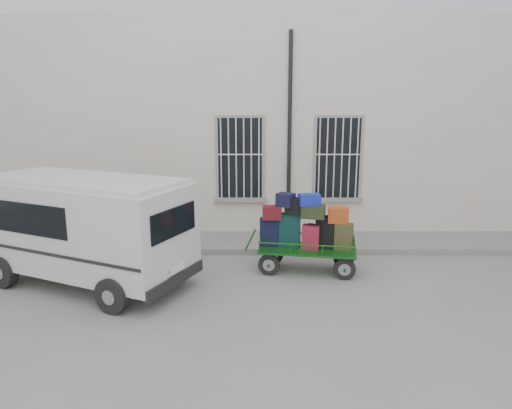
% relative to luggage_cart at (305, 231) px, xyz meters
% --- Properties ---
extents(ground, '(80.00, 80.00, 0.00)m').
position_rel_luggage_cart_xyz_m(ground, '(-1.15, -0.26, -0.94)').
color(ground, slate).
rests_on(ground, ground).
extents(building, '(24.00, 5.15, 6.00)m').
position_rel_luggage_cart_xyz_m(building, '(-1.15, 5.24, 2.06)').
color(building, beige).
rests_on(building, ground).
extents(sidewalk, '(24.00, 1.70, 0.15)m').
position_rel_luggage_cart_xyz_m(sidewalk, '(-1.15, 1.94, -0.87)').
color(sidewalk, slate).
rests_on(sidewalk, ground).
extents(luggage_cart, '(2.57, 1.31, 1.80)m').
position_rel_luggage_cart_xyz_m(luggage_cart, '(0.00, 0.00, 0.00)').
color(luggage_cart, black).
rests_on(luggage_cart, ground).
extents(van, '(4.83, 3.54, 2.27)m').
position_rel_luggage_cart_xyz_m(van, '(-4.67, -0.68, 0.35)').
color(van, silver).
rests_on(van, ground).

